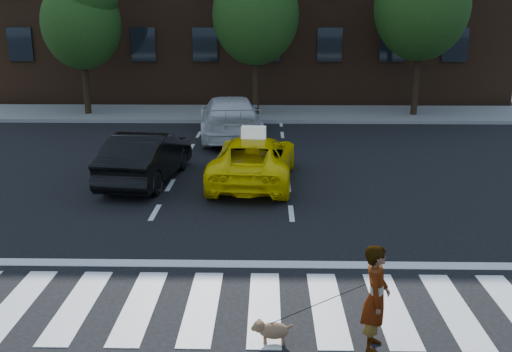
# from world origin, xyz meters

# --- Properties ---
(ground) EXTENTS (120.00, 120.00, 0.00)m
(ground) POSITION_xyz_m (0.00, 0.00, 0.00)
(ground) COLOR black
(ground) RESTS_ON ground
(crosswalk) EXTENTS (13.00, 2.40, 0.01)m
(crosswalk) POSITION_xyz_m (0.00, 0.00, 0.01)
(crosswalk) COLOR silver
(crosswalk) RESTS_ON ground
(stop_line) EXTENTS (12.00, 0.30, 0.01)m
(stop_line) POSITION_xyz_m (0.00, 1.60, 0.01)
(stop_line) COLOR silver
(stop_line) RESTS_ON ground
(sidewalk_far) EXTENTS (30.00, 4.00, 0.15)m
(sidewalk_far) POSITION_xyz_m (0.00, 17.50, 0.07)
(sidewalk_far) COLOR slate
(sidewalk_far) RESTS_ON ground
(tree_left) EXTENTS (3.39, 3.38, 6.50)m
(tree_left) POSITION_xyz_m (-6.97, 17.00, 4.44)
(tree_left) COLOR black
(tree_left) RESTS_ON ground
(tree_mid) EXTENTS (3.69, 3.69, 7.10)m
(tree_mid) POSITION_xyz_m (0.53, 17.00, 4.85)
(tree_mid) COLOR black
(tree_mid) RESTS_ON ground
(taxi) EXTENTS (2.46, 4.72, 1.27)m
(taxi) POSITION_xyz_m (0.66, 7.00, 0.63)
(taxi) COLOR yellow
(taxi) RESTS_ON ground
(black_sedan) EXTENTS (1.99, 4.37, 1.39)m
(black_sedan) POSITION_xyz_m (-2.30, 7.00, 0.70)
(black_sedan) COLOR black
(black_sedan) RESTS_ON ground
(white_suv) EXTENTS (2.76, 5.59, 1.56)m
(white_suv) POSITION_xyz_m (-0.36, 12.66, 0.78)
(white_suv) COLOR silver
(white_suv) RESTS_ON ground
(woman) EXTENTS (0.50, 0.64, 1.54)m
(woman) POSITION_xyz_m (2.53, -1.10, 0.77)
(woman) COLOR #999999
(woman) RESTS_ON ground
(dog) EXTENTS (0.60, 0.24, 0.34)m
(dog) POSITION_xyz_m (1.09, -1.00, 0.20)
(dog) COLOR olive
(dog) RESTS_ON ground
(taxi_sign) EXTENTS (0.67, 0.33, 0.32)m
(taxi_sign) POSITION_xyz_m (0.66, 6.80, 1.43)
(taxi_sign) COLOR white
(taxi_sign) RESTS_ON taxi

